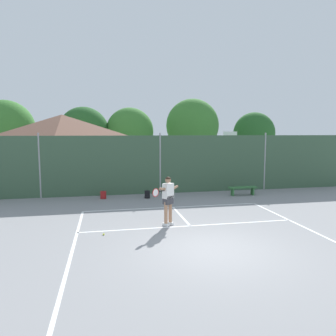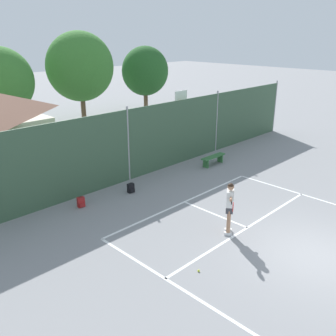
{
  "view_description": "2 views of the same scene",
  "coord_description": "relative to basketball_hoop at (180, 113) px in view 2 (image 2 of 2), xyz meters",
  "views": [
    {
      "loc": [
        -3.09,
        -8.63,
        3.5
      ],
      "look_at": [
        0.09,
        7.15,
        1.67
      ],
      "focal_mm": 33.68,
      "sensor_mm": 36.0,
      "label": 1
    },
    {
      "loc": [
        -10.23,
        -3.73,
        6.49
      ],
      "look_at": [
        -0.07,
        6.38,
        1.26
      ],
      "focal_mm": 39.71,
      "sensor_mm": 36.0,
      "label": 2
    }
  ],
  "objects": [
    {
      "name": "tennis_player",
      "position": [
        -5.48,
        -7.41,
        -1.2
      ],
      "size": [
        1.15,
        0.95,
        1.85
      ],
      "color": "silver",
      "rests_on": "ground"
    },
    {
      "name": "courtside_bench",
      "position": [
        -0.27,
        -2.63,
        -1.95
      ],
      "size": [
        1.6,
        0.36,
        0.48
      ],
      "color": "#336B38",
      "rests_on": "ground"
    },
    {
      "name": "court_markings",
      "position": [
        -4.68,
        -9.49,
        -2.31
      ],
      "size": [
        8.3,
        11.1,
        0.01
      ],
      "color": "white",
      "rests_on": "ground"
    },
    {
      "name": "ground_plane",
      "position": [
        -4.68,
        -10.14,
        -2.31
      ],
      "size": [
        120.0,
        120.0,
        0.0
      ],
      "primitive_type": "plane",
      "color": "gray"
    },
    {
      "name": "basketball_hoop",
      "position": [
        0.0,
        0.0,
        0.0
      ],
      "size": [
        0.9,
        0.67,
        3.55
      ],
      "color": "#9E9EA3",
      "rests_on": "ground"
    },
    {
      "name": "backpack_black",
      "position": [
        -5.59,
        -2.35,
        -2.12
      ],
      "size": [
        0.3,
        0.27,
        0.46
      ],
      "color": "black",
      "rests_on": "ground"
    },
    {
      "name": "treeline_backdrop",
      "position": [
        -5.3,
        10.65,
        1.44
      ],
      "size": [
        27.58,
        4.56,
        6.68
      ],
      "color": "brown",
      "rests_on": "ground"
    },
    {
      "name": "chainlink_fence",
      "position": [
        -4.68,
        -1.14,
        -0.65
      ],
      "size": [
        26.09,
        0.09,
        3.47
      ],
      "color": "#38563D",
      "rests_on": "ground"
    },
    {
      "name": "tennis_ball",
      "position": [
        -7.87,
        -8.11,
        -2.28
      ],
      "size": [
        0.07,
        0.07,
        0.07
      ],
      "primitive_type": "sphere",
      "color": "#CCE033",
      "rests_on": "ground"
    },
    {
      "name": "backpack_red",
      "position": [
        -7.89,
        -2.04,
        -2.12
      ],
      "size": [
        0.31,
        0.28,
        0.46
      ],
      "color": "maroon",
      "rests_on": "ground"
    }
  ]
}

